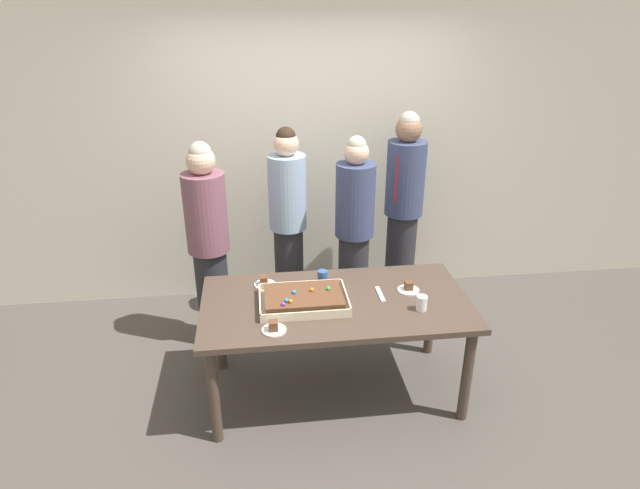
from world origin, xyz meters
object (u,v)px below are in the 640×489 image
Objects in this scene: plated_slice_near_right at (408,288)px; person_green_shirt_behind at (209,243)px; plated_slice_far_left at (264,282)px; cake_server_utensil at (380,294)px; person_striped_tie_right at (288,224)px; person_far_right_suit at (354,234)px; sheet_cake at (303,299)px; drink_cup_middle at (422,303)px; person_serving_front at (403,210)px; plated_slice_near_left at (274,328)px; drink_cup_nearest at (322,277)px; party_table at (335,312)px.

plated_slice_near_right is 0.09× the size of person_green_shirt_behind.
cake_server_utensil is at bearing -16.26° from plated_slice_far_left.
plated_slice_near_right is 1.22m from person_striped_tie_right.
person_far_right_suit is at bearing 93.07° from cake_server_utensil.
sheet_cake is 5.77× the size of drink_cup_middle.
plated_slice_far_left is at bearing -0.42° from person_green_shirt_behind.
person_striped_tie_right reaches higher than plated_slice_far_left.
person_serving_front is at bearing 94.37° from person_striped_tie_right.
plated_slice_far_left is 1.49m from person_serving_front.
cake_server_utensil is at bearing 18.64° from person_green_shirt_behind.
person_green_shirt_behind reaches higher than plated_slice_far_left.
plated_slice_near_left is at bearing -1.38° from person_far_right_suit.
plated_slice_near_right is 1.50× the size of drink_cup_nearest.
party_table is 0.55m from plated_slice_far_left.
party_table is at bearing 6.67° from person_serving_front.
plated_slice_far_left is 0.79m from person_striped_tie_right.
plated_slice_near_right is 0.09× the size of person_striped_tie_right.
sheet_cake is 3.84× the size of plated_slice_near_left.
person_green_shirt_behind is (-1.18, 0.71, 0.12)m from cake_server_utensil.
person_green_shirt_behind is (-1.62, -0.37, -0.06)m from person_serving_front.
party_table is at bearing 161.68° from drink_cup_middle.
drink_cup_nearest reaches higher than plated_slice_near_left.
plated_slice_near_left is 0.75× the size of cake_server_utensil.
person_serving_front reaches higher than sheet_cake.
plated_slice_near_left is 0.09× the size of person_far_right_suit.
plated_slice_near_right is (0.73, 0.09, -0.02)m from sheet_cake.
party_table is 0.29m from drink_cup_nearest.
drink_cup_nearest is 0.96m from person_green_shirt_behind.
plated_slice_far_left is at bearing 176.60° from drink_cup_nearest.
drink_cup_middle is at bearing -24.33° from plated_slice_far_left.
person_green_shirt_behind is (-1.39, 0.68, 0.11)m from plated_slice_near_right.
drink_cup_nearest is at bearing -3.40° from plated_slice_far_left.
plated_slice_far_left is (-0.04, 0.58, 0.00)m from plated_slice_near_left.
person_serving_front is (1.18, 1.43, 0.17)m from plated_slice_near_left.
cake_server_utensil is (0.53, 0.06, -0.03)m from sheet_cake.
party_table is 17.79× the size of drink_cup_middle.
person_far_right_suit is at bearing 36.59° from plated_slice_far_left.
plated_slice_far_left is 0.92m from person_far_right_suit.
person_far_right_suit reaches higher than plated_slice_far_left.
person_serving_front is at bearing 67.86° from cake_server_utensil.
plated_slice_far_left is at bearing 168.65° from plated_slice_near_right.
cake_server_utensil is at bearing 18.25° from person_serving_front.
drink_cup_middle is (0.01, -0.25, 0.03)m from plated_slice_near_right.
cake_server_utensil is 0.12× the size of person_green_shirt_behind.
drink_cup_middle is 1.69m from person_green_shirt_behind.
drink_cup_nearest is (-0.06, 0.25, 0.13)m from party_table.
sheet_cake is at bearing 0.00° from person_serving_front.
drink_cup_nearest is 0.73m from drink_cup_middle.
plated_slice_near_left is 1.33m from person_far_right_suit.
sheet_cake reaches higher than cake_server_utensil.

